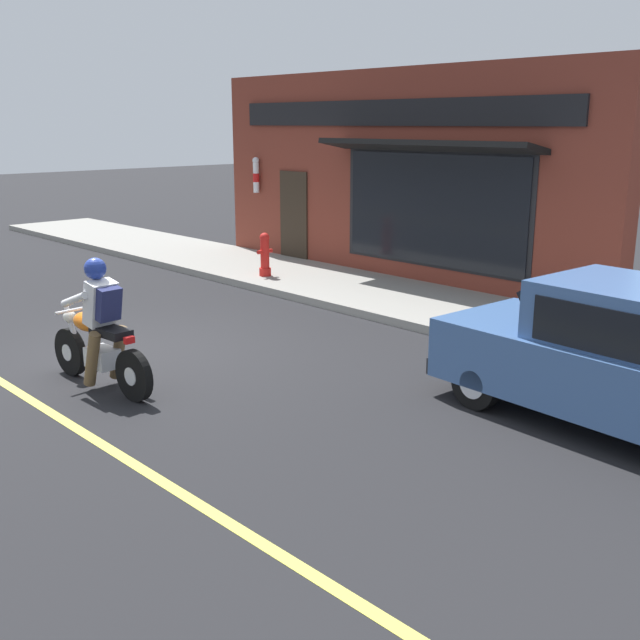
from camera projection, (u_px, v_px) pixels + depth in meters
name	position (u px, v px, depth m)	size (l,w,h in m)	color
ground_plane	(135.00, 355.00, 10.50)	(80.00, 80.00, 0.00)	black
sidewalk_curb	(274.00, 272.00, 15.98)	(2.60, 22.00, 0.14)	gray
storefront_building	(394.00, 177.00, 15.09)	(1.25, 9.95, 4.20)	maroon
motorcycle_with_rider	(100.00, 334.00, 9.04)	(0.59, 2.02, 1.62)	black
car_hatchback	(618.00, 357.00, 7.86)	(1.87, 3.87, 1.57)	black
fire_hydrant	(265.00, 255.00, 15.14)	(0.36, 0.24, 0.88)	red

